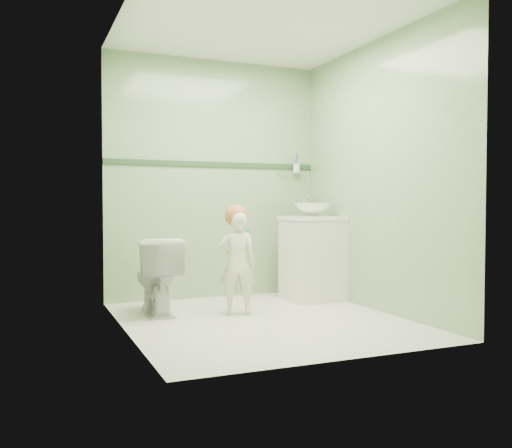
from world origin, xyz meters
name	(u,v)px	position (x,y,z in m)	size (l,w,h in m)	color
ground	(263,320)	(0.00, 0.00, 0.00)	(2.50, 2.50, 0.00)	silver
room_shell	(263,173)	(0.00, 0.00, 1.20)	(2.50, 2.54, 2.40)	#7FAD7B
trim_stripe	(214,164)	(0.00, 1.24, 1.35)	(2.20, 0.02, 0.05)	#29472C
vanity	(313,259)	(0.84, 0.70, 0.40)	(0.52, 0.50, 0.80)	silver
counter	(313,218)	(0.84, 0.70, 0.81)	(0.54, 0.52, 0.04)	white
basin	(313,209)	(0.84, 0.70, 0.89)	(0.37, 0.37, 0.13)	white
faucet	(304,201)	(0.84, 0.89, 0.97)	(0.03, 0.13, 0.18)	silver
cup_holder	(296,168)	(0.89, 1.18, 1.33)	(0.26, 0.07, 0.21)	silver
toilet	(157,276)	(-0.74, 0.60, 0.33)	(0.37, 0.65, 0.66)	white
toddler	(237,263)	(-0.11, 0.30, 0.44)	(0.32, 0.21, 0.88)	beige
hair_cap	(236,216)	(-0.11, 0.33, 0.85)	(0.20, 0.20, 0.20)	#B8643E
teal_toothbrush	(248,231)	(-0.07, 0.16, 0.72)	(0.11, 0.14, 0.08)	#0F928D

